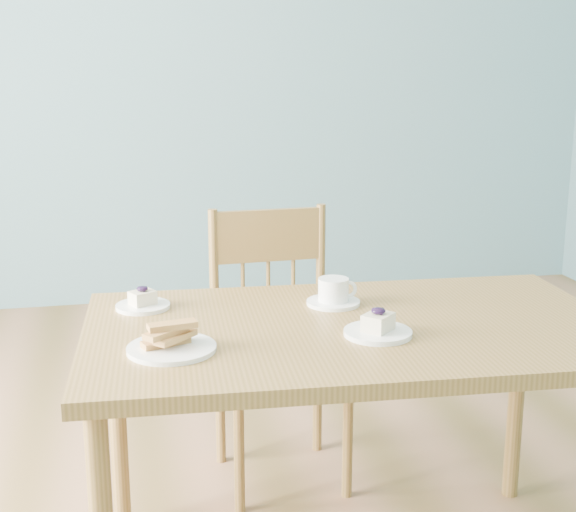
{
  "coord_description": "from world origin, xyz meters",
  "views": [
    {
      "loc": [
        -0.27,
        -1.93,
        1.32
      ],
      "look_at": [
        0.13,
        -0.1,
        0.86
      ],
      "focal_mm": 50.0,
      "sensor_mm": 36.0,
      "label": 1
    }
  ],
  "objects_px": {
    "cheesecake_plate_near": "(378,328)",
    "coffee_cup": "(334,293)",
    "dining_chair": "(278,345)",
    "biscotti_plate": "(171,342)",
    "cheesecake_plate_far": "(143,303)",
    "dining_table": "(352,351)"
  },
  "relations": [
    {
      "from": "biscotti_plate",
      "to": "coffee_cup",
      "type": "bearing_deg",
      "value": 30.12
    },
    {
      "from": "coffee_cup",
      "to": "dining_table",
      "type": "bearing_deg",
      "value": -83.54
    },
    {
      "from": "cheesecake_plate_near",
      "to": "biscotti_plate",
      "type": "bearing_deg",
      "value": 179.88
    },
    {
      "from": "dining_chair",
      "to": "coffee_cup",
      "type": "height_order",
      "value": "dining_chair"
    },
    {
      "from": "cheesecake_plate_near",
      "to": "biscotti_plate",
      "type": "distance_m",
      "value": 0.48
    },
    {
      "from": "dining_chair",
      "to": "biscotti_plate",
      "type": "xyz_separation_m",
      "value": [
        -0.38,
        -0.66,
        0.27
      ]
    },
    {
      "from": "cheesecake_plate_far",
      "to": "coffee_cup",
      "type": "relative_size",
      "value": 1.0
    },
    {
      "from": "dining_table",
      "to": "cheesecake_plate_near",
      "type": "height_order",
      "value": "cheesecake_plate_near"
    },
    {
      "from": "coffee_cup",
      "to": "biscotti_plate",
      "type": "xyz_separation_m",
      "value": [
        -0.44,
        -0.26,
        -0.01
      ]
    },
    {
      "from": "cheesecake_plate_near",
      "to": "biscotti_plate",
      "type": "relative_size",
      "value": 0.81
    },
    {
      "from": "dining_chair",
      "to": "biscotti_plate",
      "type": "relative_size",
      "value": 4.37
    },
    {
      "from": "dining_table",
      "to": "cheesecake_plate_far",
      "type": "relative_size",
      "value": 9.57
    },
    {
      "from": "dining_chair",
      "to": "cheesecake_plate_far",
      "type": "relative_size",
      "value": 6.17
    },
    {
      "from": "dining_table",
      "to": "cheesecake_plate_far",
      "type": "bearing_deg",
      "value": 157.29
    },
    {
      "from": "cheesecake_plate_far",
      "to": "coffee_cup",
      "type": "height_order",
      "value": "coffee_cup"
    },
    {
      "from": "dining_chair",
      "to": "cheesecake_plate_near",
      "type": "height_order",
      "value": "dining_chair"
    },
    {
      "from": "cheesecake_plate_near",
      "to": "coffee_cup",
      "type": "relative_size",
      "value": 1.14
    },
    {
      "from": "dining_table",
      "to": "cheesecake_plate_far",
      "type": "xyz_separation_m",
      "value": [
        -0.49,
        0.24,
        0.08
      ]
    },
    {
      "from": "cheesecake_plate_far",
      "to": "biscotti_plate",
      "type": "xyz_separation_m",
      "value": [
        0.05,
        -0.33,
        0.0
      ]
    },
    {
      "from": "cheesecake_plate_near",
      "to": "cheesecake_plate_far",
      "type": "relative_size",
      "value": 1.14
    },
    {
      "from": "cheesecake_plate_near",
      "to": "coffee_cup",
      "type": "distance_m",
      "value": 0.26
    },
    {
      "from": "cheesecake_plate_far",
      "to": "dining_chair",
      "type": "bearing_deg",
      "value": 37.78
    }
  ]
}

